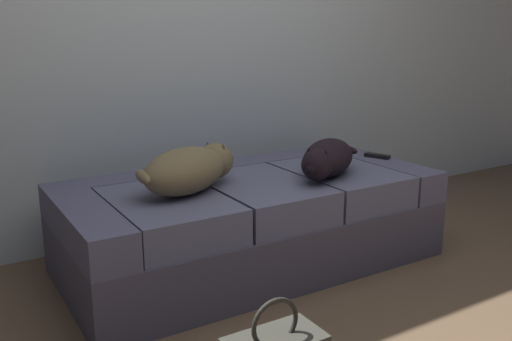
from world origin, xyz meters
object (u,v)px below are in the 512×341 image
object	(u,v)px
dog_tan	(190,169)
couch	(251,221)
tv_remote	(377,156)
dog_dark	(327,159)

from	to	relation	value
dog_tan	couch	bearing A→B (deg)	9.66
couch	tv_remote	world-z (taller)	tv_remote
dog_tan	dog_dark	world-z (taller)	dog_tan
couch	dog_dark	distance (m)	0.51
couch	dog_tan	world-z (taller)	dog_tan
dog_tan	tv_remote	size ratio (longest dim) A/B	4.01
dog_dark	dog_tan	bearing A→B (deg)	170.43
dog_dark	tv_remote	bearing A→B (deg)	19.03
couch	dog_dark	size ratio (longest dim) A/B	3.75
couch	dog_dark	world-z (taller)	dog_dark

